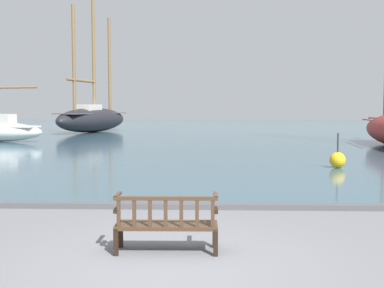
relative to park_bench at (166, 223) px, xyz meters
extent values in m
plane|color=slate|center=(0.15, -0.55, -0.47)|extent=(160.00, 160.00, 0.00)
cube|color=#385666|center=(0.15, 43.45, -0.43)|extent=(100.00, 80.00, 0.08)
cube|color=#4C4C50|center=(0.15, 3.30, -0.41)|extent=(40.00, 0.30, 0.12)
cube|color=black|center=(-0.77, 0.25, -0.26)|extent=(0.07, 0.07, 0.42)
cube|color=black|center=(0.76, 0.27, -0.26)|extent=(0.07, 0.07, 0.42)
cube|color=black|center=(-0.76, -0.20, -0.26)|extent=(0.07, 0.07, 0.42)
cube|color=black|center=(0.77, -0.17, -0.26)|extent=(0.07, 0.07, 0.42)
cube|color=#422D1E|center=(0.00, 0.04, -0.05)|extent=(1.61, 0.55, 0.06)
cube|color=#422D1E|center=(0.00, -0.18, 0.42)|extent=(1.60, 0.08, 0.06)
cube|color=#422D1E|center=(-0.72, -0.20, 0.19)|extent=(0.06, 0.04, 0.41)
cube|color=#422D1E|center=(-0.48, -0.19, 0.19)|extent=(0.06, 0.04, 0.41)
cube|color=#422D1E|center=(-0.24, -0.19, 0.19)|extent=(0.06, 0.04, 0.41)
cube|color=#422D1E|center=(0.00, -0.18, 0.19)|extent=(0.06, 0.04, 0.41)
cube|color=#422D1E|center=(0.24, -0.18, 0.19)|extent=(0.06, 0.04, 0.41)
cube|color=#422D1E|center=(0.48, -0.18, 0.19)|extent=(0.06, 0.04, 0.41)
cube|color=#422D1E|center=(0.72, -0.17, 0.19)|extent=(0.06, 0.04, 0.41)
cube|color=black|center=(-0.77, -0.07, 0.22)|extent=(0.07, 0.30, 0.06)
cube|color=#422D1E|center=(-0.77, 0.02, 0.43)|extent=(0.07, 0.47, 0.04)
cube|color=black|center=(0.77, -0.04, 0.22)|extent=(0.07, 0.30, 0.06)
cube|color=#422D1E|center=(0.77, 0.05, 0.43)|extent=(0.07, 0.47, 0.04)
ellipsoid|color=black|center=(-9.80, 35.81, 0.71)|extent=(5.63, 11.69, 2.20)
cube|color=#4C4C51|center=(-9.80, 35.81, 1.31)|extent=(4.61, 10.19, 0.08)
cube|color=beige|center=(-10.02, 34.98, 1.73)|extent=(2.08, 2.66, 0.75)
cylinder|color=brown|center=(-9.73, 36.08, 7.70)|extent=(0.28, 0.28, 12.70)
cylinder|color=brown|center=(-10.32, 33.87, 4.14)|extent=(1.41, 4.48, 0.22)
cylinder|color=brown|center=(-8.91, 39.10, 5.90)|extent=(0.28, 0.28, 9.08)
cylinder|color=brown|center=(-10.61, 32.79, 5.86)|extent=(0.28, 0.28, 9.02)
cylinder|color=brown|center=(-11.95, 23.19, 3.10)|extent=(3.55, 0.96, 0.14)
cylinder|color=brown|center=(12.02, 26.21, 1.07)|extent=(0.40, 1.91, 0.23)
sphere|color=gold|center=(5.37, 10.23, -0.10)|extent=(0.58, 0.58, 0.58)
cylinder|color=#2D2D33|center=(5.37, 10.23, 0.54)|extent=(0.06, 0.06, 0.70)
camera|label=1|loc=(0.65, -7.40, 1.79)|focal=45.00mm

